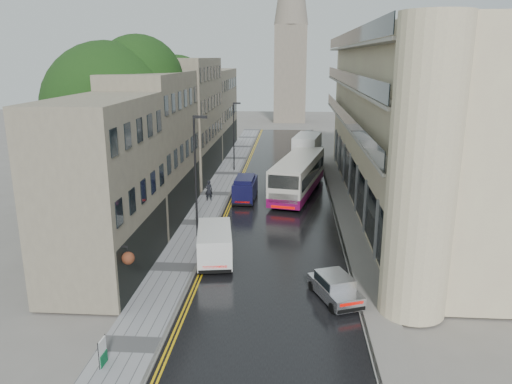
% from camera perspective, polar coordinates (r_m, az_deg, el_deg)
% --- Properties ---
extents(road, '(9.00, 85.00, 0.02)m').
position_cam_1_polar(road, '(45.39, 2.71, -0.44)').
color(road, black).
rests_on(road, ground).
extents(left_sidewalk, '(2.70, 85.00, 0.12)m').
position_cam_1_polar(left_sidewalk, '(45.88, -4.61, -0.23)').
color(left_sidewalk, gray).
rests_on(left_sidewalk, ground).
extents(right_sidewalk, '(1.80, 85.00, 0.12)m').
position_cam_1_polar(right_sidewalk, '(45.58, 9.52, -0.50)').
color(right_sidewalk, slate).
rests_on(right_sidewalk, ground).
extents(old_shop_row, '(4.50, 56.00, 12.00)m').
position_cam_1_polar(old_shop_row, '(47.78, -8.62, 7.54)').
color(old_shop_row, gray).
rests_on(old_shop_row, ground).
extents(modern_block, '(8.00, 40.00, 14.00)m').
position_cam_1_polar(modern_block, '(43.54, 16.58, 7.67)').
color(modern_block, beige).
rests_on(modern_block, ground).
extents(church_spire, '(6.40, 6.40, 40.00)m').
position_cam_1_polar(church_spire, '(98.51, 4.05, 19.69)').
color(church_spire, gray).
rests_on(church_spire, ground).
extents(tree_near, '(10.56, 10.56, 13.89)m').
position_cam_1_polar(tree_near, '(38.99, -16.28, 6.80)').
color(tree_near, black).
rests_on(tree_near, ground).
extents(tree_far, '(9.24, 9.24, 12.46)m').
position_cam_1_polar(tree_far, '(51.29, -10.93, 8.21)').
color(tree_far, black).
rests_on(tree_far, ground).
extents(cream_bus, '(5.30, 12.65, 3.37)m').
position_cam_1_polar(cream_bus, '(42.77, 2.24, 0.94)').
color(cream_bus, beige).
rests_on(cream_bus, road).
extents(white_lorry, '(3.77, 8.27, 4.18)m').
position_cam_1_polar(white_lorry, '(53.17, 4.48, 4.18)').
color(white_lorry, silver).
rests_on(white_lorry, road).
extents(silver_hatchback, '(2.81, 3.97, 1.36)m').
position_cam_1_polar(silver_hatchback, '(25.30, 8.82, -12.11)').
color(silver_hatchback, silver).
rests_on(silver_hatchback, road).
extents(white_van, '(2.71, 4.96, 2.13)m').
position_cam_1_polar(white_van, '(29.38, -6.57, -7.20)').
color(white_van, silver).
rests_on(white_van, road).
extents(navy_van, '(1.90, 4.46, 2.25)m').
position_cam_1_polar(navy_van, '(42.26, -2.59, -0.03)').
color(navy_van, black).
rests_on(navy_van, road).
extents(pedestrian, '(0.76, 0.63, 1.80)m').
position_cam_1_polar(pedestrian, '(43.49, -5.43, 0.19)').
color(pedestrian, black).
rests_on(pedestrian, left_sidewalk).
extents(lamp_post_near, '(0.95, 0.23, 8.37)m').
position_cam_1_polar(lamp_post_near, '(33.87, -6.91, 1.55)').
color(lamp_post_near, black).
rests_on(lamp_post_near, left_sidewalk).
extents(lamp_post_far, '(0.83, 0.21, 7.35)m').
position_cam_1_polar(lamp_post_far, '(54.66, -2.55, 6.31)').
color(lamp_post_far, black).
rests_on(lamp_post_far, left_sidewalk).
extents(estate_sign, '(0.12, 0.68, 1.13)m').
position_cam_1_polar(estate_sign, '(22.07, -17.15, -17.10)').
color(estate_sign, silver).
rests_on(estate_sign, left_sidewalk).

